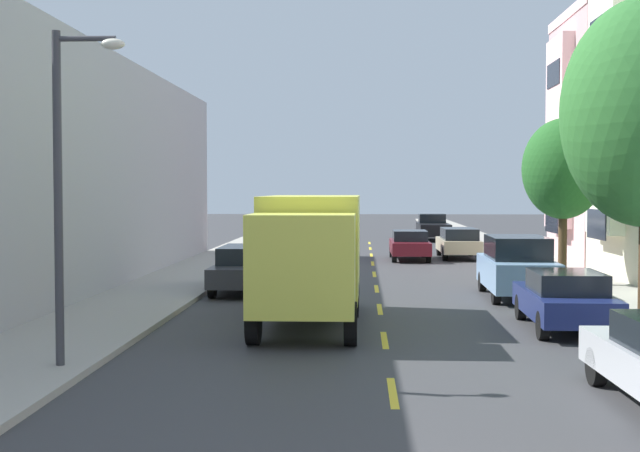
{
  "coord_description": "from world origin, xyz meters",
  "views": [
    {
      "loc": [
        -0.54,
        -7.26,
        3.4
      ],
      "look_at": [
        -2.21,
        27.85,
        1.89
      ],
      "focal_mm": 48.26,
      "sensor_mm": 36.0,
      "label": 1
    }
  ],
  "objects_px": {
    "parked_wagon_champagne": "(459,242)",
    "parked_wagon_red": "(290,239)",
    "parked_pickup_black": "(433,228)",
    "parked_wagon_forest": "(299,233)",
    "parked_wagon_charcoal": "(245,268)",
    "moving_burgundy_sedan": "(410,244)",
    "street_lamp": "(67,171)",
    "parked_sedan_navy": "(565,299)",
    "street_tree_third": "(563,169)",
    "parked_wagon_teal": "(309,226)",
    "delivery_box_truck": "(311,251)",
    "parked_suv_sky": "(517,266)"
  },
  "relations": [
    {
      "from": "street_tree_third",
      "to": "parked_wagon_teal",
      "type": "bearing_deg",
      "value": 109.02
    },
    {
      "from": "street_tree_third",
      "to": "parked_wagon_red",
      "type": "xyz_separation_m",
      "value": [
        -10.65,
        14.99,
        -3.28
      ]
    },
    {
      "from": "street_lamp",
      "to": "parked_wagon_charcoal",
      "type": "height_order",
      "value": "street_lamp"
    },
    {
      "from": "delivery_box_truck",
      "to": "parked_suv_sky",
      "type": "xyz_separation_m",
      "value": [
        6.14,
        5.57,
        -0.86
      ]
    },
    {
      "from": "parked_pickup_black",
      "to": "parked_wagon_forest",
      "type": "bearing_deg",
      "value": -142.72
    },
    {
      "from": "parked_suv_sky",
      "to": "parked_wagon_red",
      "type": "relative_size",
      "value": 1.02
    },
    {
      "from": "parked_wagon_teal",
      "to": "street_tree_third",
      "type": "bearing_deg",
      "value": -70.98
    },
    {
      "from": "parked_sedan_navy",
      "to": "parked_pickup_black",
      "type": "bearing_deg",
      "value": 90.18
    },
    {
      "from": "parked_wagon_forest",
      "to": "parked_wagon_champagne",
      "type": "height_order",
      "value": "same"
    },
    {
      "from": "street_lamp",
      "to": "parked_sedan_navy",
      "type": "relative_size",
      "value": 1.35
    },
    {
      "from": "delivery_box_truck",
      "to": "parked_wagon_teal",
      "type": "xyz_separation_m",
      "value": [
        -2.43,
        39.23,
        -1.04
      ]
    },
    {
      "from": "street_tree_third",
      "to": "parked_wagon_charcoal",
      "type": "relative_size",
      "value": 1.21
    },
    {
      "from": "parked_wagon_forest",
      "to": "street_tree_third",
      "type": "bearing_deg",
      "value": -63.37
    },
    {
      "from": "moving_burgundy_sedan",
      "to": "parked_wagon_charcoal",
      "type": "bearing_deg",
      "value": -115.24
    },
    {
      "from": "parked_pickup_black",
      "to": "parked_suv_sky",
      "type": "height_order",
      "value": "parked_suv_sky"
    },
    {
      "from": "parked_wagon_charcoal",
      "to": "parked_wagon_teal",
      "type": "bearing_deg",
      "value": 89.74
    },
    {
      "from": "delivery_box_truck",
      "to": "parked_wagon_red",
      "type": "height_order",
      "value": "delivery_box_truck"
    },
    {
      "from": "parked_pickup_black",
      "to": "parked_wagon_champagne",
      "type": "distance_m",
      "value": 15.14
    },
    {
      "from": "parked_wagon_charcoal",
      "to": "parked_sedan_navy",
      "type": "height_order",
      "value": "parked_wagon_charcoal"
    },
    {
      "from": "parked_wagon_champagne",
      "to": "moving_burgundy_sedan",
      "type": "xyz_separation_m",
      "value": [
        -2.46,
        -1.1,
        -0.05
      ]
    },
    {
      "from": "parked_wagon_champagne",
      "to": "parked_wagon_red",
      "type": "relative_size",
      "value": 0.99
    },
    {
      "from": "parked_wagon_teal",
      "to": "moving_burgundy_sedan",
      "type": "relative_size",
      "value": 1.05
    },
    {
      "from": "parked_wagon_forest",
      "to": "parked_sedan_navy",
      "type": "height_order",
      "value": "parked_wagon_forest"
    },
    {
      "from": "parked_pickup_black",
      "to": "parked_wagon_champagne",
      "type": "xyz_separation_m",
      "value": [
        -0.01,
        -15.14,
        -0.02
      ]
    },
    {
      "from": "parked_wagon_charcoal",
      "to": "moving_burgundy_sedan",
      "type": "relative_size",
      "value": 1.05
    },
    {
      "from": "parked_wagon_champagne",
      "to": "parked_wagon_red",
      "type": "distance_m",
      "value": 8.85
    },
    {
      "from": "delivery_box_truck",
      "to": "parked_wagon_forest",
      "type": "xyz_separation_m",
      "value": [
        -2.44,
        29.6,
        -1.04
      ]
    },
    {
      "from": "street_lamp",
      "to": "parked_suv_sky",
      "type": "xyz_separation_m",
      "value": [
        10.28,
        11.51,
        -2.76
      ]
    },
    {
      "from": "street_lamp",
      "to": "parked_wagon_champagne",
      "type": "distance_m",
      "value": 28.89
    },
    {
      "from": "parked_wagon_red",
      "to": "street_tree_third",
      "type": "bearing_deg",
      "value": -54.61
    },
    {
      "from": "street_tree_third",
      "to": "parked_suv_sky",
      "type": "xyz_separation_m",
      "value": [
        -2.06,
        -2.81,
        -3.1
      ]
    },
    {
      "from": "parked_wagon_charcoal",
      "to": "parked_wagon_red",
      "type": "relative_size",
      "value": 1.0
    },
    {
      "from": "parked_wagon_champagne",
      "to": "moving_burgundy_sedan",
      "type": "height_order",
      "value": "parked_wagon_champagne"
    },
    {
      "from": "parked_wagon_teal",
      "to": "parked_sedan_navy",
      "type": "xyz_separation_m",
      "value": [
        8.62,
        -39.81,
        -0.05
      ]
    },
    {
      "from": "parked_wagon_charcoal",
      "to": "parked_wagon_forest",
      "type": "bearing_deg",
      "value": 89.65
    },
    {
      "from": "delivery_box_truck",
      "to": "parked_wagon_forest",
      "type": "height_order",
      "value": "delivery_box_truck"
    },
    {
      "from": "street_tree_third",
      "to": "moving_burgundy_sedan",
      "type": "height_order",
      "value": "street_tree_third"
    },
    {
      "from": "parked_wagon_charcoal",
      "to": "moving_burgundy_sedan",
      "type": "height_order",
      "value": "parked_wagon_charcoal"
    },
    {
      "from": "street_tree_third",
      "to": "parked_wagon_champagne",
      "type": "height_order",
      "value": "street_tree_third"
    },
    {
      "from": "parked_suv_sky",
      "to": "parked_wagon_charcoal",
      "type": "bearing_deg",
      "value": 172.37
    },
    {
      "from": "parked_wagon_charcoal",
      "to": "parked_wagon_teal",
      "type": "height_order",
      "value": "same"
    },
    {
      "from": "parked_suv_sky",
      "to": "parked_wagon_red",
      "type": "height_order",
      "value": "parked_suv_sky"
    },
    {
      "from": "parked_wagon_charcoal",
      "to": "parked_pickup_black",
      "type": "xyz_separation_m",
      "value": [
        8.65,
        29.34,
        0.02
      ]
    },
    {
      "from": "street_tree_third",
      "to": "moving_burgundy_sedan",
      "type": "xyz_separation_m",
      "value": [
        -4.6,
        11.46,
        -3.34
      ]
    },
    {
      "from": "delivery_box_truck",
      "to": "parked_wagon_teal",
      "type": "bearing_deg",
      "value": 93.55
    },
    {
      "from": "parked_wagon_teal",
      "to": "parked_wagon_champagne",
      "type": "xyz_separation_m",
      "value": [
        8.49,
        -18.29,
        0.0
      ]
    },
    {
      "from": "parked_wagon_forest",
      "to": "parked_wagon_champagne",
      "type": "relative_size",
      "value": 1.01
    },
    {
      "from": "street_lamp",
      "to": "moving_burgundy_sedan",
      "type": "relative_size",
      "value": 1.37
    },
    {
      "from": "delivery_box_truck",
      "to": "parked_wagon_teal",
      "type": "relative_size",
      "value": 1.56
    },
    {
      "from": "street_lamp",
      "to": "moving_burgundy_sedan",
      "type": "height_order",
      "value": "street_lamp"
    }
  ]
}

